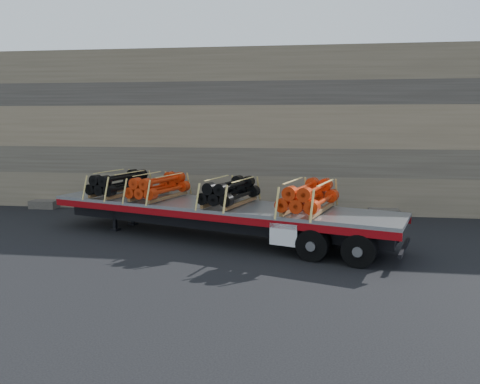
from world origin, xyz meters
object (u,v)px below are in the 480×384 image
object	(u,v)px
bundle_rear	(309,197)
bundle_midfront	(159,187)
bundle_front	(120,184)
bundle_midrear	(230,192)
trailer	(217,221)

from	to	relation	value
bundle_rear	bundle_midfront	bearing A→B (deg)	180.00
bundle_front	bundle_midrear	distance (m)	4.57
bundle_midfront	bundle_midrear	xyz separation A→B (m)	(2.70, -0.85, 0.00)
bundle_front	bundle_midrear	world-z (taller)	bundle_front
bundle_midrear	bundle_rear	world-z (taller)	bundle_rear
bundle_midfront	bundle_front	bearing A→B (deg)	-180.00
bundle_midfront	bundle_rear	distance (m)	5.53
trailer	bundle_rear	world-z (taller)	bundle_rear
bundle_rear	bundle_front	bearing A→B (deg)	-180.00
bundle_midrear	bundle_front	bearing A→B (deg)	180.00
trailer	bundle_midrear	xyz separation A→B (m)	(0.48, -0.15, 1.02)
trailer	bundle_rear	size ratio (longest dim) A/B	4.84
trailer	bundle_midfront	size ratio (longest dim) A/B	5.20
trailer	bundle_front	xyz separation A→B (m)	(-3.88, 1.22, 1.03)
bundle_midfront	trailer	bearing A→B (deg)	0.00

